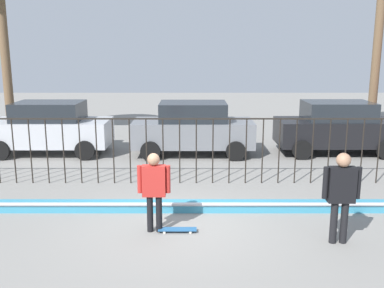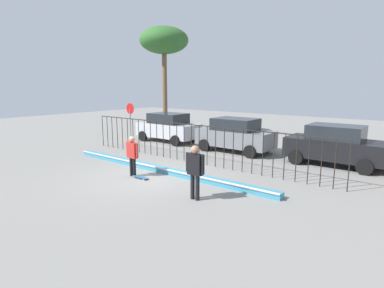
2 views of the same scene
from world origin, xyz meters
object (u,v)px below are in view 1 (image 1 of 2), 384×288
Objects in this scene: parked_car_silver at (51,127)px; parked_car_gray at (194,128)px; skateboarder at (155,185)px; camera_operator at (342,190)px; skateboard at (178,229)px; parked_car_black at (337,127)px.

parked_car_silver and parked_car_gray have the same top height.
parked_car_gray is (0.82, 6.89, -0.04)m from skateboarder.
parked_car_silver is 1.00× the size of parked_car_gray.
skateboarder is at bearing -99.90° from parked_car_gray.
camera_operator is 0.42× the size of parked_car_silver.
camera_operator is (3.17, -0.50, 1.03)m from skateboard.
camera_operator is at bearing -43.74° from parked_car_silver.
parked_car_silver is at bearing -179.77° from parked_car_black.
parked_car_gray is 5.24m from parked_car_black.
parked_car_silver is 5.19m from parked_car_gray.
skateboarder is 8.24m from parked_car_silver.
parked_car_gray is at bearing -43.58° from camera_operator.
camera_operator is (3.65, -0.55, 0.08)m from skateboarder.
skateboarder is 0.39× the size of parked_car_black.
parked_car_gray is (-2.83, 7.43, -0.12)m from camera_operator.
parked_car_silver is (-4.85, 7.03, 0.91)m from skateboard.
parked_car_gray is (5.19, -0.10, 0.00)m from parked_car_silver.
skateboard is (0.47, -0.04, -0.95)m from skateboarder.
camera_operator is 0.42× the size of parked_car_black.
skateboard is at bearing -95.96° from parked_car_gray.
skateboarder is 6.94m from parked_car_gray.
parked_car_silver is at bearing 112.00° from skateboard.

